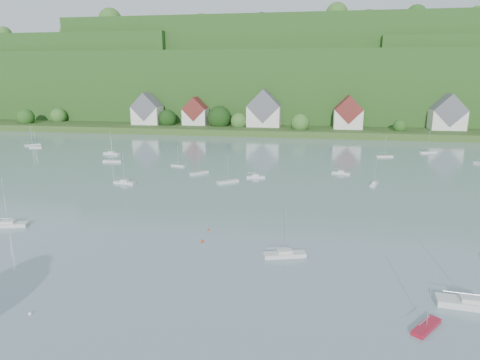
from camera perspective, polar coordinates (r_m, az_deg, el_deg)
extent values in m
cube|color=#2E4B1C|center=(221.70, 2.31, 7.33)|extent=(600.00, 60.00, 3.00)
cube|color=#133912|center=(294.75, 4.31, 12.61)|extent=(620.00, 160.00, 40.00)
cube|color=#133912|center=(330.69, -23.48, 12.37)|extent=(200.00, 120.00, 52.00)
cube|color=#133912|center=(288.85, 6.28, 14.12)|extent=(240.00, 130.00, 60.00)
sphere|color=#295E22|center=(251.35, -23.45, 7.98)|extent=(8.61, 8.61, 8.61)
sphere|color=#234A16|center=(249.01, -27.10, 7.58)|extent=(9.03, 9.03, 9.03)
sphere|color=#295E22|center=(206.42, -0.16, 7.99)|extent=(8.19, 8.19, 8.19)
sphere|color=#295E22|center=(220.83, -11.79, 7.96)|extent=(6.49, 6.49, 6.49)
sphere|color=#295E22|center=(212.15, 14.81, 8.05)|extent=(12.16, 12.16, 12.16)
sphere|color=#295E22|center=(199.49, 8.18, 7.69)|extent=(8.73, 8.73, 8.73)
sphere|color=black|center=(217.72, -9.82, 8.21)|extent=(9.32, 9.32, 9.32)
sphere|color=#234A16|center=(205.02, 20.90, 6.85)|extent=(6.24, 6.24, 6.24)
sphere|color=black|center=(222.41, 25.80, 7.04)|extent=(8.16, 8.16, 8.16)
sphere|color=black|center=(210.69, -2.80, 8.43)|extent=(11.92, 11.92, 11.92)
sphere|color=#295E22|center=(288.95, -22.28, 17.93)|extent=(10.52, 10.52, 10.52)
sphere|color=#234A16|center=(304.15, -12.69, 18.36)|extent=(10.29, 10.29, 10.29)
sphere|color=black|center=(353.36, -29.85, 16.27)|extent=(10.31, 10.31, 10.31)
sphere|color=#295E22|center=(349.21, -27.66, 16.47)|extent=(7.15, 7.15, 7.15)
sphere|color=black|center=(287.44, -10.48, 18.62)|extent=(7.18, 7.18, 7.18)
sphere|color=#295E22|center=(304.90, -29.37, 16.90)|extent=(8.89, 8.89, 8.89)
sphere|color=#234A16|center=(275.39, 12.81, 20.60)|extent=(12.83, 12.83, 12.83)
sphere|color=#295E22|center=(271.15, -5.27, 20.80)|extent=(8.18, 8.18, 8.18)
sphere|color=#234A16|center=(300.91, 4.78, 20.30)|extent=(12.73, 12.73, 12.73)
sphere|color=#234A16|center=(270.33, 22.84, 19.96)|extent=(11.50, 11.50, 11.50)
sphere|color=#234A16|center=(296.68, 16.98, 19.92)|extent=(14.65, 14.65, 14.65)
sphere|color=#295E22|center=(251.83, 13.02, 21.18)|extent=(11.95, 11.95, 11.95)
sphere|color=#295E22|center=(303.82, -5.01, 20.05)|extent=(7.07, 7.07, 7.07)
sphere|color=black|center=(265.40, 2.97, 20.99)|extent=(8.21, 8.21, 8.21)
sphere|color=#295E22|center=(291.74, -0.46, 20.52)|extent=(12.24, 12.24, 12.24)
sphere|color=#295E22|center=(276.78, 29.54, 19.02)|extent=(9.00, 9.00, 9.00)
sphere|color=#295E22|center=(284.71, -17.22, 20.14)|extent=(13.65, 13.65, 13.65)
sphere|color=#234A16|center=(287.27, 25.84, 19.14)|extent=(8.03, 8.03, 8.03)
sphere|color=#295E22|center=(286.52, 25.47, 17.02)|extent=(14.97, 14.97, 14.97)
sphere|color=#234A16|center=(279.29, 21.08, 17.35)|extent=(9.78, 9.78, 9.78)
sphere|color=#234A16|center=(288.44, 29.48, 16.45)|extent=(12.02, 12.02, 12.02)
sphere|color=#295E22|center=(275.37, 25.79, 16.95)|extent=(9.48, 9.48, 9.48)
sphere|color=#234A16|center=(289.01, -4.14, 16.96)|extent=(12.01, 12.01, 12.01)
sphere|color=black|center=(285.55, 29.30, 15.41)|extent=(15.08, 15.08, 15.08)
sphere|color=#295E22|center=(297.54, 26.37, 15.64)|extent=(15.99, 15.99, 15.99)
sphere|color=black|center=(292.63, 3.59, 17.06)|extent=(15.72, 15.72, 15.72)
sphere|color=#234A16|center=(287.06, 6.51, 16.88)|extent=(10.54, 10.54, 10.54)
sphere|color=#234A16|center=(387.11, -26.13, 14.80)|extent=(8.18, 8.18, 8.18)
sphere|color=black|center=(369.87, -24.69, 15.05)|extent=(8.74, 8.74, 8.74)
sphere|color=black|center=(361.99, -28.77, 14.85)|extent=(15.38, 15.38, 15.38)
cube|color=beige|center=(222.58, -12.47, 8.59)|extent=(14.00, 10.00, 9.00)
cube|color=#595860|center=(222.22, -12.53, 9.75)|extent=(14.00, 10.40, 14.00)
cube|color=beige|center=(216.40, -6.05, 8.56)|extent=(12.00, 9.00, 8.00)
cube|color=maroon|center=(216.05, -6.08, 9.61)|extent=(12.00, 9.36, 12.00)
cube|color=beige|center=(208.55, 3.27, 8.68)|extent=(16.00, 11.00, 10.00)
cube|color=#595860|center=(208.13, 3.29, 10.05)|extent=(16.00, 11.44, 16.00)
cube|color=beige|center=(205.91, 14.44, 8.05)|extent=(13.00, 10.00, 9.00)
cube|color=maroon|center=(205.52, 14.52, 9.30)|extent=(13.00, 10.40, 13.00)
cube|color=beige|center=(218.05, 26.32, 7.36)|extent=(15.00, 10.00, 9.00)
cube|color=#595860|center=(217.67, 26.45, 8.53)|extent=(15.00, 10.40, 15.00)
cube|color=silver|center=(67.37, 6.08, -10.07)|extent=(6.87, 3.67, 0.66)
cube|color=silver|center=(67.13, 6.09, -9.62)|extent=(2.59, 1.90, 0.50)
cylinder|color=silver|center=(65.67, 6.18, -6.52)|extent=(0.10, 0.10, 8.27)
cylinder|color=silver|center=(66.67, 5.26, -9.16)|extent=(3.51, 1.12, 0.08)
cube|color=silver|center=(61.01, 29.09, -14.54)|extent=(8.55, 3.11, 0.84)
cube|color=silver|center=(60.71, 29.16, -13.98)|extent=(3.07, 1.91, 0.50)
cylinder|color=silver|center=(58.68, 29.75, -9.65)|extent=(0.10, 0.10, 10.47)
cylinder|color=silver|center=(60.11, 28.05, -13.43)|extent=(4.59, 0.51, 0.08)
cube|color=silver|center=(90.78, -28.97, -5.34)|extent=(7.29, 3.66, 0.70)
cube|color=silver|center=(90.60, -29.02, -4.98)|extent=(2.72, 1.95, 0.50)
cylinder|color=silver|center=(89.45, -29.33, -2.47)|extent=(0.10, 0.10, 8.78)
cylinder|color=silver|center=(90.85, -29.67, -4.58)|extent=(3.76, 1.04, 0.08)
cube|color=maroon|center=(54.36, 24.00, -17.77)|extent=(4.06, 4.72, 0.49)
cylinder|color=silver|center=(52.75, 24.37, -14.70)|extent=(0.10, 0.10, 6.12)
cylinder|color=silver|center=(53.19, 23.79, -17.05)|extent=(1.70, 2.19, 0.08)
sphere|color=white|center=(58.36, -26.62, -16.03)|extent=(0.39, 0.39, 0.39)
sphere|color=#CB3907|center=(78.01, -4.35, -6.83)|extent=(0.39, 0.39, 0.39)
sphere|color=#CB3907|center=(72.90, -5.18, -8.39)|extent=(0.50, 0.50, 0.50)
cube|color=silver|center=(111.22, -1.65, -0.20)|extent=(5.71, 4.95, 0.59)
cylinder|color=silver|center=(110.29, -1.67, 1.81)|extent=(0.10, 0.10, 7.42)
cylinder|color=silver|center=(110.54, -2.07, 0.35)|extent=(2.63, 2.06, 0.08)
cube|color=silver|center=(157.45, -17.04, 3.46)|extent=(6.69, 3.28, 0.65)
cube|color=silver|center=(157.35, -17.05, 3.67)|extent=(2.49, 1.76, 0.50)
cylinder|color=silver|center=(156.74, -17.15, 5.03)|extent=(0.10, 0.10, 8.06)
cylinder|color=silver|center=(157.86, -17.34, 3.92)|extent=(3.47, 0.92, 0.08)
cube|color=silver|center=(182.50, -26.01, 4.02)|extent=(4.91, 2.68, 0.47)
cylinder|color=silver|center=(182.04, -26.11, 5.01)|extent=(0.10, 0.10, 5.92)
cylinder|color=silver|center=(182.56, -26.26, 4.36)|extent=(2.51, 0.85, 0.08)
cube|color=silver|center=(167.48, 24.16, 3.45)|extent=(6.37, 3.49, 0.61)
cylinder|color=silver|center=(166.85, 24.31, 4.84)|extent=(0.10, 0.10, 7.67)
cylinder|color=silver|center=(166.81, 23.94, 3.85)|extent=(3.24, 1.09, 0.08)
cube|color=silver|center=(114.28, 17.80, -0.53)|extent=(2.84, 4.86, 0.47)
cube|color=silver|center=(114.16, 17.81, -0.29)|extent=(1.43, 1.86, 0.50)
cylinder|color=silver|center=(113.55, 17.92, 1.02)|extent=(0.10, 0.10, 5.86)
cylinder|color=silver|center=(113.34, 17.76, -0.05)|extent=(0.96, 2.45, 0.08)
cube|color=silver|center=(132.17, -8.39, 1.94)|extent=(4.83, 2.45, 0.46)
cylinder|color=silver|center=(131.55, -8.44, 3.27)|extent=(0.10, 0.10, 5.81)
cylinder|color=silver|center=(132.31, -8.67, 2.44)|extent=(2.49, 0.73, 0.08)
cube|color=silver|center=(121.52, -5.57, 0.97)|extent=(4.90, 5.20, 0.56)
cylinder|color=silver|center=(120.72, -5.61, 2.71)|extent=(0.10, 0.10, 6.98)
cylinder|color=silver|center=(120.82, -5.92, 1.46)|extent=(2.11, 2.34, 0.08)
cube|color=silver|center=(116.35, 2.15, 0.42)|extent=(5.29, 2.25, 0.51)
cube|color=silver|center=(116.23, 2.16, 0.66)|extent=(1.93, 1.28, 0.50)
cylinder|color=silver|center=(115.57, 2.17, 2.09)|extent=(0.10, 0.10, 6.41)
cylinder|color=silver|center=(116.06, 1.78, 0.98)|extent=(2.79, 0.54, 0.08)
cube|color=silver|center=(189.19, -26.37, 4.31)|extent=(5.33, 5.39, 0.59)
cylinder|color=silver|center=(188.65, -26.50, 5.51)|extent=(0.10, 0.10, 7.40)
cylinder|color=silver|center=(188.88, -26.67, 4.63)|extent=(2.34, 2.38, 0.08)
cube|color=silver|center=(143.58, -16.93, 2.48)|extent=(6.26, 2.31, 0.61)
cylinder|color=silver|center=(142.85, -17.05, 4.10)|extent=(0.10, 0.10, 7.64)
cylinder|color=silver|center=(143.69, -17.31, 2.95)|extent=(3.35, 0.41, 0.08)
cube|color=silver|center=(114.13, -15.41, -0.34)|extent=(6.03, 2.45, 0.59)
cube|color=silver|center=(114.00, -15.43, -0.08)|extent=(2.19, 1.43, 0.50)
cylinder|color=silver|center=(113.24, -15.54, 1.59)|extent=(0.10, 0.10, 7.32)
cylinder|color=silver|center=(114.32, -15.82, 0.27)|extent=(3.20, 0.53, 0.08)
cube|color=silver|center=(154.01, 19.05, 3.07)|extent=(5.91, 2.87, 0.57)
cylinder|color=silver|center=(153.36, 19.17, 4.47)|extent=(0.10, 0.10, 7.12)
cylinder|color=silver|center=(153.47, 18.79, 3.50)|extent=(3.07, 0.81, 0.08)
cube|color=silver|center=(124.20, 13.59, 0.91)|extent=(5.39, 2.86, 0.52)
cube|color=silver|center=(124.09, 13.61, 1.14)|extent=(2.03, 1.49, 0.50)
cylinder|color=silver|center=(123.47, 13.69, 2.50)|extent=(0.10, 0.10, 6.48)
cylinder|color=silver|center=(124.11, 13.27, 1.47)|extent=(2.76, 0.88, 0.08)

